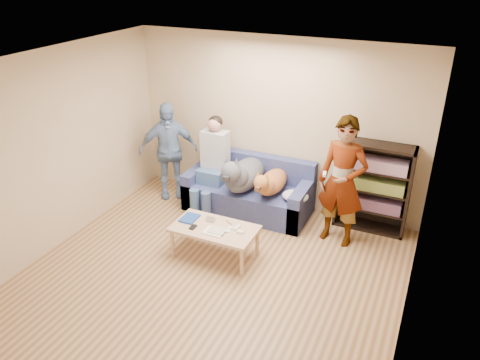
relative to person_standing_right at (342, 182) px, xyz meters
The scene contains 26 objects.
ground 2.35m from the person_standing_right, 123.93° to the right, with size 5.00×5.00×0.00m, color brown.
ceiling 2.76m from the person_standing_right, 123.93° to the right, with size 5.00×5.00×0.00m, color white.
wall_back 1.46m from the person_standing_right, 149.92° to the left, with size 4.50×4.50×0.00m, color tan.
wall_left 3.92m from the person_standing_right, 152.53° to the right, with size 5.00×5.00×0.00m, color tan.
wall_right 2.12m from the person_standing_right, 59.98° to the right, with size 5.00×5.00×0.00m, color tan.
blanket 0.78m from the person_standing_right, behind, with size 0.38×0.32×0.13m, color silver.
person_standing_right is the anchor object (origin of this frame).
person_standing_left 2.83m from the person_standing_right, behind, with size 0.93×0.39×1.58m, color #7D9BC8.
held_controller 0.33m from the person_standing_right, 135.00° to the right, with size 0.04×0.12×0.03m, color white.
notebook_blue 2.08m from the person_standing_right, 151.42° to the right, with size 0.20×0.26×0.03m, color navy.
papers 1.80m from the person_standing_right, 139.92° to the right, with size 0.26×0.20×0.01m, color white.
magazine 1.76m from the person_standing_right, 139.78° to the right, with size 0.22×0.17×0.01m, color #C0B999.
camera_silver 1.81m from the person_standing_right, 149.05° to the right, with size 0.11×0.06×0.05m, color #A9A9AD.
controller_a 1.51m from the person_standing_right, 140.12° to the right, with size 0.04×0.13×0.03m, color silver.
controller_b 1.50m from the person_standing_right, 135.60° to the right, with size 0.09×0.06×0.03m, color white.
headphone_cup_a 1.64m from the person_standing_right, 138.63° to the right, with size 0.07×0.07×0.02m, color white.
headphone_cup_b 1.59m from the person_standing_right, 140.89° to the right, with size 0.07×0.07×0.02m, color silver.
pen_orange 1.89m from the person_standing_right, 139.89° to the right, with size 0.01×0.01×0.14m, color #C5561B.
pen_black 1.59m from the person_standing_right, 146.33° to the right, with size 0.01×0.01×0.14m, color black.
wallet 2.05m from the person_standing_right, 145.05° to the right, with size 0.07×0.12×0.01m, color black.
sofa 1.61m from the person_standing_right, 168.50° to the left, with size 1.90×0.85×0.82m.
person_seated 2.03m from the person_standing_right, behind, with size 0.40×0.73×1.47m.
dog_gray 1.51m from the person_standing_right, behind, with size 0.47×1.28×0.68m.
dog_tan 1.11m from the person_standing_right, behind, with size 0.35×1.14×0.51m.
coffee_table 1.80m from the person_standing_right, 143.55° to the right, with size 1.10×0.60×0.42m.
bookshelf 0.67m from the person_standing_right, 57.40° to the left, with size 1.00×0.34×1.30m.
Camera 1 is at (2.27, -3.78, 3.63)m, focal length 35.00 mm.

